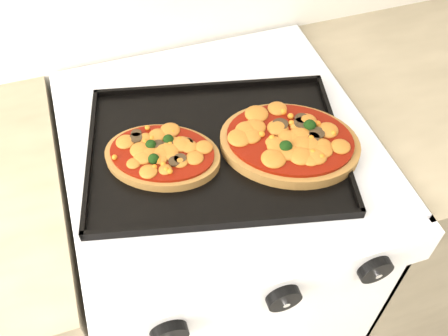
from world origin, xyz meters
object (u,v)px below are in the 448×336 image
object	(u,v)px
baking_tray	(216,148)
pizza_right	(290,141)
pizza_left	(162,155)
stove	(220,253)

from	to	relation	value
baking_tray	pizza_right	distance (m)	0.14
baking_tray	pizza_left	bearing A→B (deg)	-168.99
baking_tray	stove	bearing A→B (deg)	77.87
pizza_left	stove	bearing A→B (deg)	17.26
baking_tray	pizza_left	size ratio (longest dim) A/B	2.23
baking_tray	pizza_left	world-z (taller)	pizza_left
stove	pizza_right	size ratio (longest dim) A/B	3.50
pizza_left	pizza_right	bearing A→B (deg)	-10.79
stove	pizza_right	world-z (taller)	pizza_right
pizza_left	pizza_right	size ratio (longest dim) A/B	0.82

